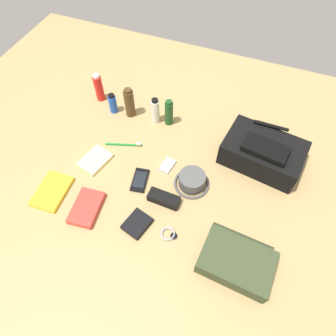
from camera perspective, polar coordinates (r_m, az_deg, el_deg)
The scene contains 18 objects.
ground_plane at distance 1.42m, azimuth 0.00°, elevation -1.18°, with size 2.64×2.02×0.02m, color tan.
backpack at distance 1.46m, azimuth 17.66°, elevation 2.86°, with size 0.39×0.28×0.16m.
toiletry_pouch at distance 1.22m, azimuth 12.99°, elevation -17.00°, with size 0.28×0.24×0.08m.
bucket_hat at distance 1.35m, azimuth 4.59°, elevation -2.45°, with size 0.16×0.16×0.07m.
sunscreen_spray at distance 1.72m, azimuth -13.10°, elevation 14.74°, with size 0.05×0.05×0.16m.
deodorant_spray at distance 1.65m, azimuth -10.52°, elevation 12.05°, with size 0.04×0.04×0.12m.
cologne_bottle at distance 1.60m, azimuth -7.39°, elevation 12.28°, with size 0.05×0.05×0.17m.
toothpaste_tube at distance 1.56m, azimuth -2.46°, elevation 10.85°, with size 0.04×0.04×0.15m.
shampoo_bottle at distance 1.55m, azimuth 0.18°, elevation 10.54°, with size 0.04×0.04×0.15m.
paperback_novel at distance 1.44m, azimuth -21.32°, elevation -4.18°, with size 0.14×0.19×0.02m.
travel_guidebook at distance 1.35m, azimuth -15.32°, elevation -7.37°, with size 0.13×0.18×0.03m.
cell_phone at distance 1.38m, azimuth -5.41°, elevation -2.32°, with size 0.09×0.13×0.01m.
media_player at distance 1.42m, azimuth -0.12°, elevation 0.51°, with size 0.06×0.09×0.01m.
wristwatch at distance 1.26m, azimuth 0.12°, elevation -12.53°, with size 0.07×0.06×0.01m.
toothbrush at distance 1.51m, azimuth -8.12°, elevation 4.49°, with size 0.18×0.07×0.02m.
wallet at distance 1.28m, azimuth -5.95°, elevation -10.55°, with size 0.09×0.11×0.02m, color black.
notepad at distance 1.48m, azimuth -13.77°, elevation 1.50°, with size 0.11×0.15×0.02m, color beige.
sunglasses_case at distance 1.31m, azimuth -0.81°, elevation -5.89°, with size 0.14×0.06×0.04m, color black.
Camera 1 is at (0.28, -0.72, 1.17)m, focal length 31.84 mm.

